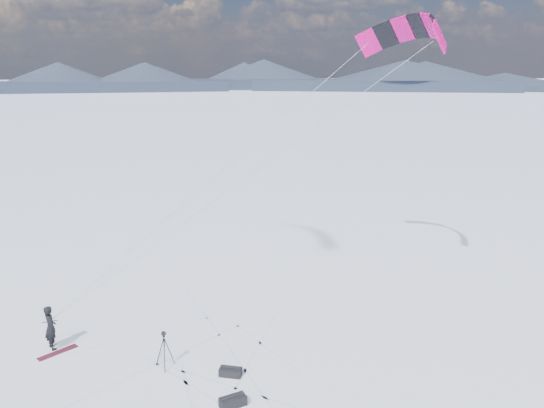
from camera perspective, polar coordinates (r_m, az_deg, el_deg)
name	(u,v)px	position (r m, az deg, el deg)	size (l,w,h in m)	color
ground	(158,378)	(19.75, -12.21, -17.85)	(1800.00, 1800.00, 0.00)	white
horizon_hills	(152,289)	(18.23, -12.75, -8.87)	(704.00, 704.00, 8.38)	black
snow_tracks	(148,391)	(19.16, -13.18, -18.97)	(17.62, 14.39, 0.01)	silver
snowkiter	(53,348)	(22.74, -22.52, -14.15)	(0.64, 0.42, 1.76)	black
snowboard	(58,352)	(22.33, -22.05, -14.58)	(1.50, 0.28, 0.04)	maroon
tripod	(164,345)	(19.89, -11.53, -14.59)	(0.69, 0.67, 1.38)	black
gear_bag_a	(233,401)	(17.98, -4.23, -20.41)	(0.89, 0.50, 0.38)	black
gear_bag_b	(231,372)	(19.45, -4.48, -17.55)	(0.85, 0.73, 0.35)	black
power_kite	(407,35)	(25.57, 14.29, 17.19)	(17.06, 5.78, 11.76)	#D1056E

